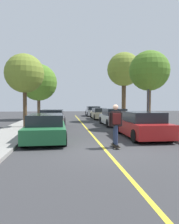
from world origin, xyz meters
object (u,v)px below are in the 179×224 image
parked_car_left_nearest (46,127)px  street_tree_right_near (124,70)px  parked_car_right_far (100,114)px  street_tree_left_near (39,83)px  parked_car_left_near (52,119)px  streetlamp (148,85)px  parked_car_right_nearest (141,125)px  street_tree_right_nearest (149,71)px  parked_car_right_farthest (93,111)px  skateboarder (116,122)px  street_tree_left_nearest (25,74)px  parked_car_right_near (114,117)px  skateboard (115,146)px

parked_car_left_nearest → street_tree_right_near: (7.02, 10.39, 4.64)m
parked_car_right_far → street_tree_left_near: street_tree_left_near is taller
parked_car_left_near → streetlamp: size_ratio=0.83×
parked_car_right_nearest → parked_car_left_near: bearing=133.2°
parked_car_right_far → street_tree_right_nearest: street_tree_right_nearest is taller
streetlamp → parked_car_right_farthest: bearing=96.3°
parked_car_left_near → street_tree_left_near: (-1.95, 7.71, 3.52)m
parked_car_left_nearest → skateboarder: skateboarder is taller
street_tree_left_nearest → streetlamp: bearing=-10.1°
street_tree_right_near → skateboarder: bearing=-107.6°
parked_car_right_near → street_tree_left_near: size_ratio=0.74×
streetlamp → street_tree_left_nearest: bearing=169.9°
street_tree_right_near → streetlamp: bearing=-91.7°
parked_car_right_nearest → street_tree_right_near: (1.95, 10.12, 4.61)m
street_tree_left_nearest → street_tree_right_near: size_ratio=0.77×
parked_car_right_farthest → parked_car_left_near: bearing=-110.1°
parked_car_right_near → parked_car_right_far: parked_car_right_near is taller
street_tree_left_near → skateboarder: bearing=-72.2°
street_tree_left_nearest → street_tree_right_nearest: bearing=-7.6°
parked_car_left_nearest → parked_car_right_farthest: 20.16m
street_tree_right_near → skateboard: bearing=-107.7°
parked_car_right_far → street_tree_left_near: 7.86m
parked_car_right_farthest → street_tree_left_near: size_ratio=0.75×
street_tree_right_nearest → parked_car_left_nearest: bearing=-150.8°
parked_car_left_near → street_tree_left_nearest: 3.91m
parked_car_left_near → parked_car_right_far: (5.07, 7.91, -0.02)m
streetlamp → parked_car_left_nearest: bearing=-152.4°
street_tree_left_near → skateboarder: size_ratio=3.59×
street_tree_left_near → street_tree_right_near: (8.97, -3.00, 1.11)m
parked_car_right_near → parked_car_right_farthest: parked_car_right_farthest is taller
parked_car_right_farthest → skateboard: parked_car_right_farthest is taller
parked_car_left_nearest → street_tree_left_near: 13.98m
street_tree_right_near → skateboarder: street_tree_right_near is taller
street_tree_left_near → street_tree_right_near: street_tree_right_near is taller
street_tree_left_nearest → street_tree_right_nearest: (8.97, -1.20, 0.17)m
parked_car_left_near → skateboard: 8.37m
parked_car_right_far → street_tree_right_nearest: size_ratio=0.83×
parked_car_left_near → parked_car_right_nearest: size_ratio=0.97×
parked_car_right_far → street_tree_left_nearest: size_ratio=0.86×
parked_car_right_far → parked_car_right_farthest: bearing=90.0°
parked_car_right_farthest → street_tree_left_nearest: bearing=-116.0°
streetlamp → street_tree_right_near: bearing=88.3°
parked_car_left_nearest → skateboarder: size_ratio=2.67×
parked_car_right_farthest → skateboarder: skateboarder is taller
street_tree_right_nearest → street_tree_left_near: bearing=133.5°
parked_car_right_nearest → streetlamp: streetlamp is taller
parked_car_right_near → parked_car_right_farthest: size_ratio=0.98×
parked_car_left_near → street_tree_right_nearest: 8.04m
parked_car_right_near → street_tree_left_nearest: street_tree_left_nearest is taller
parked_car_right_farthest → parked_car_left_nearest: bearing=-104.6°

